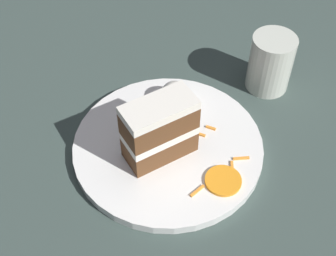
# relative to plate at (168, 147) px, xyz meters

# --- Properties ---
(ground_plane) EXTENTS (6.00, 6.00, 0.00)m
(ground_plane) POSITION_rel_plate_xyz_m (-0.00, 0.02, -0.05)
(ground_plane) COLOR #38332D
(ground_plane) RESTS_ON ground
(dining_table) EXTENTS (1.35, 0.97, 0.04)m
(dining_table) POSITION_rel_plate_xyz_m (-0.00, 0.02, -0.03)
(dining_table) COLOR #384742
(dining_table) RESTS_ON ground
(plate) EXTENTS (0.29, 0.29, 0.02)m
(plate) POSITION_rel_plate_xyz_m (0.00, 0.00, 0.00)
(plate) COLOR white
(plate) RESTS_ON dining_table
(cake_slice) EXTENTS (0.11, 0.11, 0.10)m
(cake_slice) POSITION_rel_plate_xyz_m (-0.02, 0.01, 0.06)
(cake_slice) COLOR brown
(cake_slice) RESTS_ON plate
(cream_dollop) EXTENTS (0.05, 0.05, 0.04)m
(cream_dollop) POSITION_rel_plate_xyz_m (0.09, 0.02, 0.03)
(cream_dollop) COLOR white
(cream_dollop) RESTS_ON plate
(orange_garnish) EXTENTS (0.05, 0.05, 0.00)m
(orange_garnish) POSITION_rel_plate_xyz_m (-0.04, -0.10, 0.01)
(orange_garnish) COLOR orange
(orange_garnish) RESTS_ON plate
(carrot_shreds_scatter) EXTENTS (0.18, 0.18, 0.00)m
(carrot_shreds_scatter) POSITION_rel_plate_xyz_m (0.01, -0.06, 0.01)
(carrot_shreds_scatter) COLOR orange
(carrot_shreds_scatter) RESTS_ON plate
(drinking_glass) EXTENTS (0.07, 0.07, 0.10)m
(drinking_glass) POSITION_rel_plate_xyz_m (0.20, -0.12, 0.04)
(drinking_glass) COLOR beige
(drinking_glass) RESTS_ON dining_table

